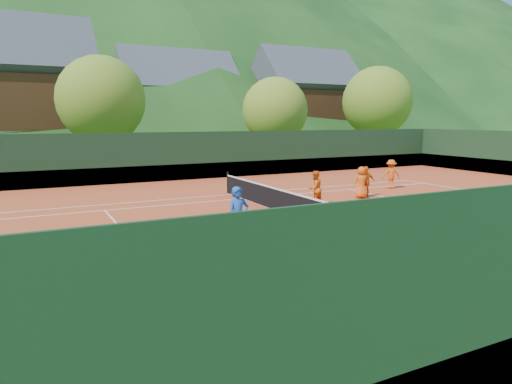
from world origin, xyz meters
name	(u,v)px	position (x,y,z in m)	size (l,w,h in m)	color
ground	(287,215)	(0.00, 0.00, 0.00)	(400.00, 400.00, 0.00)	#2A4F18
clay_court	(287,215)	(0.00, 0.00, 0.01)	(40.00, 24.00, 0.02)	#B13B1C
mountain_far_right	(291,9)	(90.00, 150.00, 47.50)	(260.00, 260.00, 95.00)	#153412
coach	(238,217)	(-3.71, -3.47, 0.93)	(0.67, 0.44, 1.83)	#1949A3
student_a	(315,188)	(2.04, 1.05, 0.79)	(0.75, 0.59, 1.55)	orange
student_b	(366,182)	(5.57, 1.85, 0.78)	(0.89, 0.37, 1.52)	orange
student_c	(361,182)	(5.13, 1.66, 0.79)	(0.75, 0.49, 1.54)	#EB5814
student_d	(391,174)	(8.60, 3.38, 0.82)	(1.03, 0.59, 1.59)	#E35314
tennis_ball_0	(387,210)	(4.16, -1.17, 0.05)	(0.07, 0.07, 0.07)	#D6EE27
tennis_ball_1	(306,256)	(-2.47, -5.22, 0.05)	(0.07, 0.07, 0.07)	#D6EE27
tennis_ball_2	(393,258)	(-0.41, -6.40, 0.05)	(0.07, 0.07, 0.07)	#D6EE27
tennis_ball_4	(426,240)	(1.80, -5.49, 0.05)	(0.07, 0.07, 0.07)	#D6EE27
tennis_ball_5	(413,266)	(-0.47, -7.19, 0.05)	(0.07, 0.07, 0.07)	#D6EE27
tennis_ball_6	(262,294)	(-4.82, -7.10, 0.05)	(0.07, 0.07, 0.07)	#D6EE27
tennis_ball_8	(308,228)	(-0.59, -2.46, 0.05)	(0.07, 0.07, 0.07)	#D6EE27
tennis_ball_9	(129,258)	(-6.86, -3.17, 0.05)	(0.07, 0.07, 0.07)	#D6EE27
tennis_ball_11	(391,264)	(-0.86, -6.80, 0.05)	(0.07, 0.07, 0.07)	#D6EE27
tennis_ball_12	(316,271)	(-2.88, -6.35, 0.05)	(0.07, 0.07, 0.07)	#D6EE27
tennis_ball_13	(305,340)	(-5.11, -9.28, 0.05)	(0.07, 0.07, 0.07)	#D6EE27
tennis_ball_14	(38,276)	(-9.11, -3.65, 0.05)	(0.07, 0.07, 0.07)	#D6EE27
tennis_ball_15	(174,246)	(-5.41, -2.58, 0.05)	(0.07, 0.07, 0.07)	#D6EE27
tennis_ball_16	(118,255)	(-7.10, -2.81, 0.05)	(0.07, 0.07, 0.07)	#D6EE27
tennis_ball_17	(407,211)	(4.74, -1.75, 0.05)	(0.07, 0.07, 0.07)	#D6EE27
court_lines	(287,214)	(0.00, 0.00, 0.02)	(23.83, 11.03, 0.00)	white
tennis_net	(287,202)	(0.00, 0.00, 0.52)	(0.10, 12.07, 1.10)	black
perimeter_fence	(287,184)	(0.00, 0.00, 1.27)	(40.40, 24.24, 3.00)	black
ball_hopper	(156,237)	(-6.29, -3.96, 0.77)	(0.57, 0.57, 1.00)	black
chalet_left	(12,98)	(-10.00, 30.00, 5.65)	(13.80, 9.93, 12.92)	beige
chalet_mid	(177,108)	(6.00, 34.00, 4.99)	(12.65, 8.82, 11.45)	beige
chalet_right	(304,106)	(20.00, 30.00, 5.26)	(11.50, 8.82, 11.91)	beige
tree_b	(101,100)	(-4.00, 20.00, 5.19)	(6.40, 6.40, 8.40)	#42281A
tree_c	(275,110)	(10.00, 19.00, 4.54)	(5.60, 5.60, 7.35)	#402719
tree_d	(377,101)	(22.00, 20.00, 5.52)	(6.80, 6.80, 8.93)	#3F2A19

